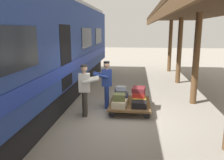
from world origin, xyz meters
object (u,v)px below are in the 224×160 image
Objects in this scene: suitcase_navy_fabric at (121,98)px; suitcase_olive_duffel at (119,97)px; luggage_cart at (130,103)px; suitcase_black_hardshell at (139,104)px; suitcase_cream_canvas at (120,103)px; suitcase_yellow_case at (139,100)px; suitcase_slate_roller at (121,92)px; suitcase_red_plastic at (139,94)px; suitcase_maroon_trunk at (139,89)px; suitcase_brown_leather at (122,95)px; porter_by_door at (85,89)px; suitcase_burgundy_valise at (139,95)px; suitcase_gray_aluminum at (121,90)px; train_car at (21,53)px; porter_in_overalls at (106,83)px.

suitcase_olive_duffel is at bearing 87.15° from suitcase_navy_fabric.
suitcase_black_hardshell is (-0.32, 0.49, 0.14)m from luggage_cart.
suitcase_cream_canvas is 1.02× the size of suitcase_yellow_case.
suitcase_slate_roller reaches higher than suitcase_navy_fabric.
suitcase_maroon_trunk is (0.00, -0.03, 0.16)m from suitcase_red_plastic.
suitcase_brown_leather is at bearing -91.44° from suitcase_olive_duffel.
suitcase_yellow_case is 0.35× the size of porter_by_door.
suitcase_black_hardshell is 1.23× the size of suitcase_olive_duffel.
suitcase_burgundy_valise is 2.16m from porter_by_door.
porter_by_door is (1.10, 0.16, 0.30)m from suitcase_olive_duffel.
suitcase_gray_aluminum is 1.32× the size of suitcase_olive_duffel.
suitcase_yellow_case is at bearing -142.39° from suitcase_olive_duffel.
suitcase_red_plastic reaches higher than suitcase_cream_canvas.
porter_by_door reaches higher than suitcase_burgundy_valise.
suitcase_black_hardshell is at bearing 122.68° from luggage_cart.
luggage_cart is 0.71m from suitcase_gray_aluminum.
suitcase_olive_duffel is 0.86m from suitcase_maroon_trunk.
suitcase_cream_canvas is 1.29× the size of suitcase_red_plastic.
suitcase_red_plastic is 0.90× the size of suitcase_maroon_trunk.
suitcase_yellow_case is (-0.32, 0.00, 0.15)m from luggage_cart.
suitcase_olive_duffel is at bearing 90.64° from suitcase_gray_aluminum.
suitcase_burgundy_valise is 1.39× the size of suitcase_olive_duffel.
suitcase_olive_duffel is (0.66, 0.01, 0.23)m from suitcase_black_hardshell.
suitcase_red_plastic reaches higher than suitcase_black_hardshell.
suitcase_maroon_trunk is (0.02, -0.06, 0.36)m from suitcase_yellow_case.
train_car is at bearing 10.87° from suitcase_red_plastic.
suitcase_maroon_trunk is (-0.61, -0.55, 0.35)m from suitcase_cream_canvas.
suitcase_navy_fabric is 0.69m from suitcase_maroon_trunk.
suitcase_black_hardshell is at bearing -178.81° from suitcase_olive_duffel.
suitcase_red_plastic is at bearing 142.69° from suitcase_brown_leather.
suitcase_slate_roller is (0.32, 0.03, 0.43)m from luggage_cart.
suitcase_maroon_trunk is 0.31× the size of porter_by_door.
suitcase_maroon_trunk is 0.31× the size of porter_in_overalls.
porter_in_overalls is 1.00× the size of porter_by_door.
luggage_cart is at bearing -155.18° from porter_by_door.
luggage_cart is 3.77× the size of suitcase_brown_leather.
suitcase_maroon_trunk is at bearing 172.60° from porter_in_overalls.
suitcase_burgundy_valise is (-3.82, -1.20, -1.62)m from train_car.
suitcase_slate_roller reaches higher than suitcase_yellow_case.
suitcase_slate_roller is at bearing 7.95° from suitcase_maroon_trunk.
suitcase_burgundy_valise is 0.86m from suitcase_slate_roller.
suitcase_burgundy_valise reaches higher than suitcase_cream_canvas.
suitcase_yellow_case is 1.54× the size of suitcase_olive_duffel.
suitcase_brown_leather is 0.63m from suitcase_burgundy_valise.
luggage_cart is 0.46m from suitcase_red_plastic.
suitcase_maroon_trunk is 1.89m from porter_by_door.
suitcase_gray_aluminum is at bearing -149.70° from porter_in_overalls.
suitcase_navy_fabric is at bearing -90.00° from suitcase_cream_canvas.
suitcase_cream_canvas is 1.17m from suitcase_burgundy_valise.
train_car is at bearing 1.24° from porter_by_door.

